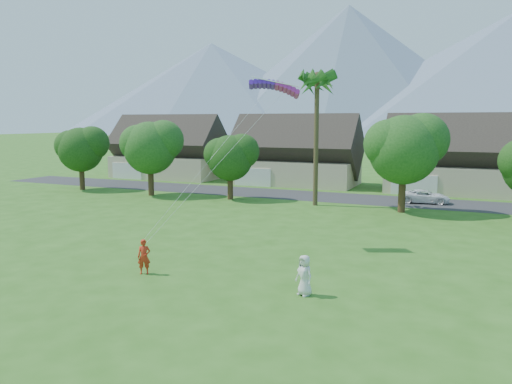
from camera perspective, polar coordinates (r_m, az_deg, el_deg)
The scene contains 10 objects.
ground at distance 21.70m, azimuth -11.00°, elevation -13.48°, with size 500.00×500.00×0.00m, color #2D6019.
street at distance 52.42m, azimuth 10.62°, elevation -0.71°, with size 90.00×7.00×0.01m, color #2D2D30.
kite_flyer at distance 26.83m, azimuth -12.68°, elevation -7.23°, with size 0.67×0.44×1.84m, color red.
watcher at distance 23.19m, azimuth 5.55°, elevation -9.45°, with size 0.92×0.60×1.89m, color silver.
parked_car at distance 51.19m, azimuth 18.75°, elevation -0.49°, with size 2.14×4.64×1.29m, color white.
mountain_ridge at distance 277.30m, azimuth 23.94°, elevation 11.82°, with size 540.00×240.00×70.00m.
houses_row at distance 60.69m, azimuth 13.11°, elevation 3.67°, with size 72.75×8.19×8.86m.
tree_row at distance 46.32m, azimuth 7.67°, elevation 4.29°, with size 62.27×6.67×8.45m.
fan_palm at distance 47.18m, azimuth 7.01°, elevation 12.77°, with size 3.00×3.00×13.80m.
parafoil_kite at distance 31.69m, azimuth 2.18°, elevation 12.09°, with size 3.38×1.49×0.50m.
Camera 1 is at (11.65, -16.49, 7.93)m, focal length 35.00 mm.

